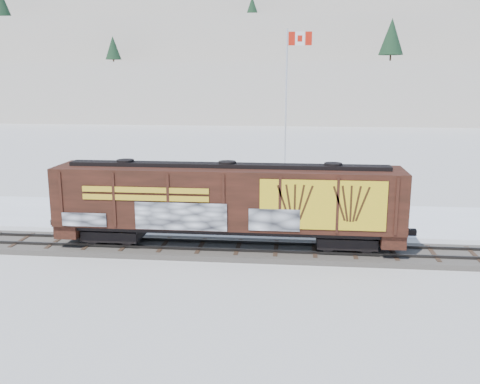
# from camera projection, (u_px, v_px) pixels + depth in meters

# --- Properties ---
(ground) EXTENTS (500.00, 500.00, 0.00)m
(ground) POSITION_uv_depth(u_px,v_px,m) (238.00, 252.00, 28.24)
(ground) COLOR white
(ground) RESTS_ON ground
(rail_track) EXTENTS (50.00, 3.40, 0.43)m
(rail_track) POSITION_uv_depth(u_px,v_px,m) (238.00, 250.00, 28.21)
(rail_track) COLOR #59544C
(rail_track) RESTS_ON ground
(parking_strip) EXTENTS (40.00, 8.00, 0.03)m
(parking_strip) POSITION_uv_depth(u_px,v_px,m) (250.00, 216.00, 35.53)
(parking_strip) COLOR white
(parking_strip) RESTS_ON ground
(hillside) EXTENTS (360.00, 110.00, 93.00)m
(hillside) POSITION_uv_depth(u_px,v_px,m) (288.00, 59.00, 161.15)
(hillside) COLOR white
(hillside) RESTS_ON ground
(hopper_railcar) EXTENTS (17.86, 3.06, 4.31)m
(hopper_railcar) POSITION_uv_depth(u_px,v_px,m) (227.00, 200.00, 27.69)
(hopper_railcar) COLOR black
(hopper_railcar) RESTS_ON rail_track
(flagpole) EXTENTS (2.30, 0.90, 12.59)m
(flagpole) POSITION_uv_depth(u_px,v_px,m) (287.00, 134.00, 41.35)
(flagpole) COLOR silver
(flagpole) RESTS_ON ground
(car_silver) EXTENTS (4.82, 3.48, 1.53)m
(car_silver) POSITION_uv_depth(u_px,v_px,m) (96.00, 204.00, 35.45)
(car_silver) COLOR #AAACB1
(car_silver) RESTS_ON parking_strip
(car_white) EXTENTS (4.94, 2.67, 1.54)m
(car_white) POSITION_uv_depth(u_px,v_px,m) (263.00, 210.00, 33.92)
(car_white) COLOR silver
(car_white) RESTS_ON parking_strip
(car_dark) EXTENTS (5.37, 2.85, 1.48)m
(car_dark) POSITION_uv_depth(u_px,v_px,m) (305.00, 213.00, 33.26)
(car_dark) COLOR black
(car_dark) RESTS_ON parking_strip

